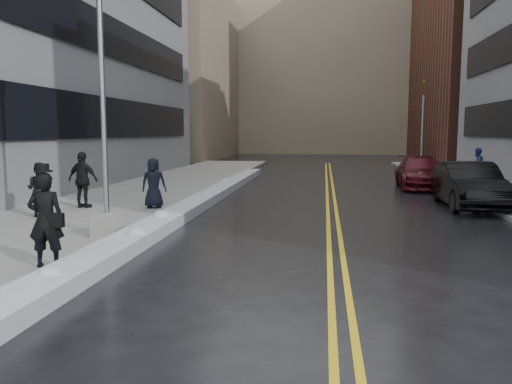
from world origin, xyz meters
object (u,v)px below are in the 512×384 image
(lamppost, at_px, (104,143))
(traffic_signal, at_px, (422,122))
(pedestrian_c, at_px, (154,183))
(car_black, at_px, (468,185))
(pedestrian_b, at_px, (40,189))
(pedestrian_fedora, at_px, (46,220))
(pedestrian_d, at_px, (83,180))
(fire_hydrant, at_px, (504,191))
(pedestrian_east, at_px, (477,164))
(car_maroon, at_px, (421,172))

(lamppost, xyz_separation_m, traffic_signal, (11.80, 22.00, 0.87))
(pedestrian_c, height_order, car_black, pedestrian_c)
(pedestrian_b, relative_size, pedestrian_c, 0.97)
(lamppost, distance_m, pedestrian_fedora, 3.31)
(lamppost, distance_m, pedestrian_d, 5.42)
(pedestrian_d, height_order, car_black, pedestrian_d)
(fire_hydrant, relative_size, pedestrian_fedora, 0.39)
(pedestrian_fedora, bearing_deg, pedestrian_c, -98.94)
(pedestrian_d, bearing_deg, fire_hydrant, -156.64)
(pedestrian_fedora, bearing_deg, pedestrian_b, -70.56)
(fire_hydrant, bearing_deg, pedestrian_east, 80.31)
(fire_hydrant, height_order, pedestrian_fedora, pedestrian_fedora)
(pedestrian_d, bearing_deg, pedestrian_fedora, 121.78)
(lamppost, distance_m, traffic_signal, 24.98)
(traffic_signal, height_order, pedestrian_c, traffic_signal)
(car_maroon, bearing_deg, pedestrian_d, -141.38)
(traffic_signal, relative_size, car_maroon, 1.12)
(traffic_signal, relative_size, pedestrian_c, 3.43)
(traffic_signal, distance_m, car_black, 14.98)
(lamppost, relative_size, pedestrian_fedora, 4.05)
(pedestrian_c, distance_m, car_maroon, 14.01)
(fire_hydrant, xyz_separation_m, traffic_signal, (-0.50, 14.00, 2.85))
(pedestrian_d, relative_size, car_black, 0.38)
(pedestrian_fedora, relative_size, pedestrian_d, 0.95)
(traffic_signal, bearing_deg, car_maroon, -100.47)
(lamppost, height_order, pedestrian_east, lamppost)
(pedestrian_d, height_order, pedestrian_east, pedestrian_d)
(pedestrian_fedora, height_order, pedestrian_b, pedestrian_fedora)
(traffic_signal, height_order, pedestrian_east, traffic_signal)
(pedestrian_fedora, bearing_deg, fire_hydrant, -150.74)
(lamppost, bearing_deg, pedestrian_c, 94.92)
(pedestrian_b, bearing_deg, lamppost, 142.49)
(pedestrian_b, xyz_separation_m, car_maroon, (13.65, 11.24, -0.22))
(pedestrian_b, bearing_deg, pedestrian_d, -106.19)
(pedestrian_b, relative_size, car_maroon, 0.32)
(pedestrian_east, distance_m, car_black, 9.82)
(traffic_signal, height_order, pedestrian_fedora, traffic_signal)
(pedestrian_b, height_order, car_black, pedestrian_b)
(pedestrian_fedora, xyz_separation_m, pedestrian_d, (-2.95, 7.36, 0.04))
(fire_hydrant, relative_size, pedestrian_c, 0.42)
(pedestrian_c, relative_size, car_maroon, 0.33)
(fire_hydrant, relative_size, car_black, 0.14)
(traffic_signal, relative_size, pedestrian_fedora, 3.18)
(fire_hydrant, distance_m, pedestrian_east, 8.76)
(lamppost, xyz_separation_m, fire_hydrant, (12.30, 8.00, -1.98))
(pedestrian_c, bearing_deg, fire_hydrant, -173.66)
(fire_hydrant, bearing_deg, pedestrian_d, -166.59)
(pedestrian_d, bearing_deg, car_black, -158.13)
(lamppost, distance_m, pedestrian_east, 21.64)
(car_black, distance_m, car_maroon, 6.53)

